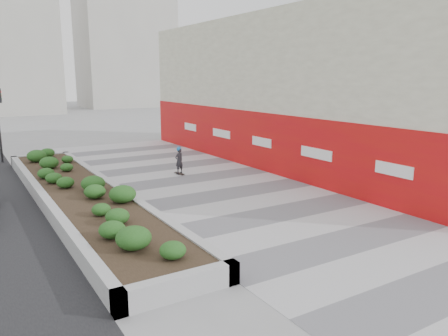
# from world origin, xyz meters

# --- Properties ---
(ground) EXTENTS (160.00, 160.00, 0.00)m
(ground) POSITION_xyz_m (0.00, 0.00, 0.00)
(ground) COLOR gray
(ground) RESTS_ON ground
(walkway) EXTENTS (8.00, 36.00, 0.01)m
(walkway) POSITION_xyz_m (0.00, 3.00, 0.01)
(walkway) COLOR #A8A8AD
(walkway) RESTS_ON ground
(building) EXTENTS (6.04, 24.08, 8.00)m
(building) POSITION_xyz_m (6.98, 8.98, 3.98)
(building) COLOR #BEB8A2
(building) RESTS_ON ground
(planter) EXTENTS (3.00, 18.00, 0.90)m
(planter) POSITION_xyz_m (-5.50, 7.00, 0.42)
(planter) COLOR #9E9EA0
(planter) RESTS_ON ground
(distant_bldg_north_r) EXTENTS (14.00, 10.00, 24.00)m
(distant_bldg_north_r) POSITION_xyz_m (15.00, 60.00, 12.00)
(distant_bldg_north_r) COLOR #ADAAA3
(distant_bldg_north_r) RESTS_ON ground
(manhole_cover) EXTENTS (0.44, 0.44, 0.01)m
(manhole_cover) POSITION_xyz_m (0.50, 3.00, 0.00)
(manhole_cover) COLOR #595654
(manhole_cover) RESTS_ON ground
(skateboarder) EXTENTS (0.52, 0.74, 1.41)m
(skateboarder) POSITION_xyz_m (-0.10, 9.36, 0.71)
(skateboarder) COLOR beige
(skateboarder) RESTS_ON ground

